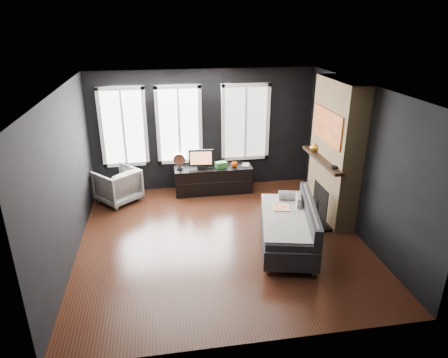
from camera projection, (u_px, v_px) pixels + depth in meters
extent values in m
plane|color=black|center=(221.00, 239.00, 7.21)|extent=(5.00, 5.00, 0.00)
plane|color=white|center=(221.00, 88.00, 6.18)|extent=(5.00, 5.00, 0.00)
cube|color=black|center=(204.00, 130.00, 8.98)|extent=(5.00, 0.02, 2.70)
cube|color=black|center=(65.00, 179.00, 6.32)|extent=(0.02, 5.00, 2.70)
cube|color=black|center=(360.00, 161.00, 7.07)|extent=(0.02, 5.00, 2.70)
cube|color=gray|center=(298.00, 204.00, 7.19)|extent=(0.14, 0.32, 0.31)
imported|color=silver|center=(117.00, 184.00, 8.54)|extent=(1.08, 1.07, 0.81)
imported|color=#F85300|center=(234.00, 164.00, 8.93)|extent=(0.15, 0.12, 0.14)
imported|color=tan|center=(242.00, 160.00, 9.03)|extent=(0.16, 0.07, 0.23)
cube|color=#30732F|center=(221.00, 165.00, 8.90)|extent=(0.27, 0.20, 0.13)
imported|color=yellow|center=(314.00, 147.00, 7.98)|extent=(0.18, 0.19, 0.17)
cylinder|color=black|center=(334.00, 167.00, 7.09)|extent=(0.12, 0.12, 0.04)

